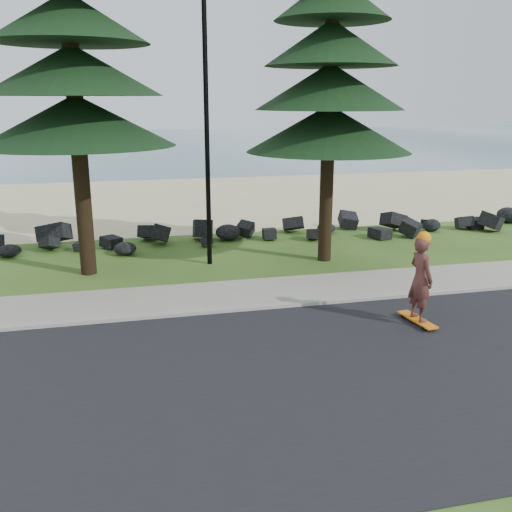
{
  "coord_description": "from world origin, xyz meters",
  "views": [
    {
      "loc": [
        -2.4,
        -13.18,
        4.82
      ],
      "look_at": [
        0.68,
        0.0,
        1.06
      ],
      "focal_mm": 40.0,
      "sensor_mm": 36.0,
      "label": 1
    }
  ],
  "objects": [
    {
      "name": "ground",
      "position": [
        0.0,
        0.0,
        0.0
      ],
      "size": [
        160.0,
        160.0,
        0.0
      ],
      "primitive_type": "plane",
      "color": "#2B531A",
      "rests_on": "ground"
    },
    {
      "name": "road",
      "position": [
        0.0,
        -4.5,
        0.01
      ],
      "size": [
        160.0,
        7.0,
        0.02
      ],
      "primitive_type": "cube",
      "color": "black",
      "rests_on": "ground"
    },
    {
      "name": "kerb",
      "position": [
        0.0,
        -0.9,
        0.05
      ],
      "size": [
        160.0,
        0.2,
        0.1
      ],
      "primitive_type": "cube",
      "color": "#9F998F",
      "rests_on": "ground"
    },
    {
      "name": "sidewalk",
      "position": [
        0.0,
        0.2,
        0.04
      ],
      "size": [
        160.0,
        2.0,
        0.08
      ],
      "primitive_type": "cube",
      "color": "gray",
      "rests_on": "ground"
    },
    {
      "name": "beach_sand",
      "position": [
        0.0,
        14.5,
        0.01
      ],
      "size": [
        160.0,
        15.0,
        0.01
      ],
      "primitive_type": "cube",
      "color": "tan",
      "rests_on": "ground"
    },
    {
      "name": "ocean",
      "position": [
        0.0,
        51.0,
        0.0
      ],
      "size": [
        160.0,
        58.0,
        0.01
      ],
      "primitive_type": "cube",
      "color": "#3B6672",
      "rests_on": "ground"
    },
    {
      "name": "seawall_boulders",
      "position": [
        0.0,
        5.6,
        0.0
      ],
      "size": [
        60.0,
        2.4,
        1.1
      ],
      "primitive_type": null,
      "color": "black",
      "rests_on": "ground"
    },
    {
      "name": "lamp_post",
      "position": [
        0.0,
        3.2,
        4.13
      ],
      "size": [
        0.25,
        0.14,
        8.14
      ],
      "color": "black",
      "rests_on": "ground"
    },
    {
      "name": "skateboarder",
      "position": [
        3.73,
        -2.58,
        1.05
      ],
      "size": [
        0.54,
        1.15,
        2.08
      ],
      "rotation": [
        0.0,
        0.0,
        1.71
      ],
      "color": "orange",
      "rests_on": "ground"
    }
  ]
}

